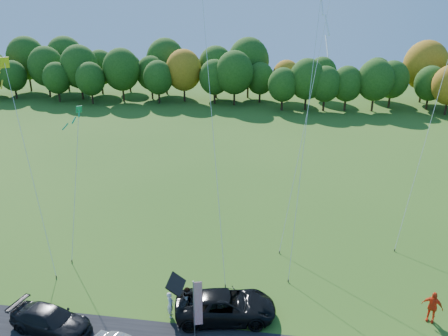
# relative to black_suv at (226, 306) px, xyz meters

# --- Properties ---
(ground) EXTENTS (160.00, 160.00, 0.00)m
(ground) POSITION_rel_black_suv_xyz_m (-1.00, 0.04, -0.81)
(ground) COLOR #2D5817
(tree_line) EXTENTS (116.00, 12.00, 10.00)m
(tree_line) POSITION_rel_black_suv_xyz_m (-1.00, 55.04, -0.81)
(tree_line) COLOR #1E4711
(tree_line) RESTS_ON ground
(black_suv) EXTENTS (6.19, 3.65, 1.62)m
(black_suv) POSITION_rel_black_suv_xyz_m (0.00, 0.00, 0.00)
(black_suv) COLOR black
(black_suv) RESTS_ON ground
(dark_truck_a) EXTENTS (5.05, 2.87, 1.38)m
(dark_truck_a) POSITION_rel_black_suv_xyz_m (-9.47, -2.54, -0.12)
(dark_truck_a) COLOR black
(dark_truck_a) RESTS_ON ground
(person_tailgate_a) EXTENTS (0.53, 0.67, 1.64)m
(person_tailgate_a) POSITION_rel_black_suv_xyz_m (-3.18, -0.38, 0.01)
(person_tailgate_a) COLOR white
(person_tailgate_a) RESTS_ON ground
(person_tailgate_b) EXTENTS (0.81, 0.96, 1.75)m
(person_tailgate_b) POSITION_rel_black_suv_xyz_m (-2.24, 0.07, 0.07)
(person_tailgate_b) COLOR gray
(person_tailgate_b) RESTS_ON ground
(person_east) EXTENTS (1.23, 0.91, 1.94)m
(person_east) POSITION_rel_black_suv_xyz_m (11.72, 1.48, 0.16)
(person_east) COLOR #F44116
(person_east) RESTS_ON ground
(feather_flag) EXTENTS (0.47, 0.21, 3.67)m
(feather_flag) POSITION_rel_black_suv_xyz_m (-1.27, -1.80, 1.42)
(feather_flag) COLOR #999999
(feather_flag) RESTS_ON ground
(kite_delta_blue) EXTENTS (5.23, 10.84, 28.20)m
(kite_delta_blue) POSITION_rel_black_suv_xyz_m (-2.36, 7.78, 12.89)
(kite_delta_blue) COLOR #4C3F33
(kite_delta_blue) RESTS_ON ground
(kite_parafoil_orange) EXTENTS (6.04, 12.86, 27.55)m
(kite_parafoil_orange) POSITION_rel_black_suv_xyz_m (5.03, 13.55, 12.79)
(kite_parafoil_orange) COLOR #4C3F33
(kite_parafoil_orange) RESTS_ON ground
(kite_delta_red) EXTENTS (2.40, 8.78, 19.01)m
(kite_delta_red) POSITION_rel_black_suv_xyz_m (4.23, 8.15, 8.86)
(kite_delta_red) COLOR #4C3F33
(kite_delta_red) RESTS_ON ground
(kite_diamond_yellow) EXTENTS (4.85, 5.22, 14.20)m
(kite_diamond_yellow) POSITION_rel_black_suv_xyz_m (-13.83, 4.40, 6.03)
(kite_diamond_yellow) COLOR #4C3F33
(kite_diamond_yellow) RESTS_ON ground
(kite_diamond_green) EXTENTS (0.92, 5.02, 10.51)m
(kite_diamond_green) POSITION_rel_black_suv_xyz_m (-11.80, 6.39, 4.52)
(kite_diamond_green) COLOR #4C3F33
(kite_diamond_green) RESTS_ON ground
(kite_diamond_white) EXTENTS (4.76, 8.12, 17.11)m
(kite_diamond_white) POSITION_rel_black_suv_xyz_m (13.37, 12.71, 7.50)
(kite_diamond_white) COLOR #4C3F33
(kite_diamond_white) RESTS_ON ground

